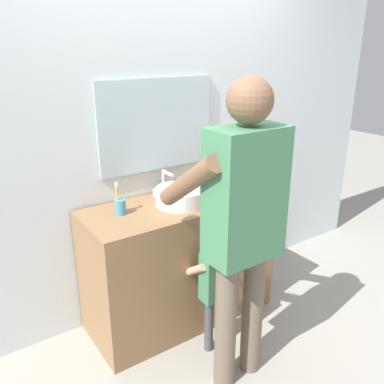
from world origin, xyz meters
name	(u,v)px	position (x,y,z in m)	size (l,w,h in m)	color
ground_plane	(204,336)	(0.00, 0.00, 0.00)	(14.00, 14.00, 0.00)	#9E998E
back_wall	(153,126)	(0.00, 0.62, 1.35)	(4.40, 0.10, 2.70)	silver
vanity_cabinet	(180,261)	(0.00, 0.30, 0.44)	(1.30, 0.54, 0.89)	olive
sink_basin	(181,196)	(0.00, 0.28, 0.94)	(0.34, 0.34, 0.11)	white
faucet	(165,184)	(0.00, 0.49, 0.97)	(0.18, 0.14, 0.18)	#B7BABF
toothbrush_cup	(120,206)	(-0.40, 0.35, 0.94)	(0.07, 0.07, 0.21)	#4C8EB2
soap_bottle	(217,181)	(0.37, 0.37, 0.95)	(0.06, 0.06, 0.17)	gold
child_toddler	(215,282)	(0.00, -0.10, 0.49)	(0.25, 0.25, 0.82)	#47474C
adult_parent	(242,214)	(-0.03, -0.36, 1.05)	(0.54, 0.57, 1.75)	#6B5B4C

